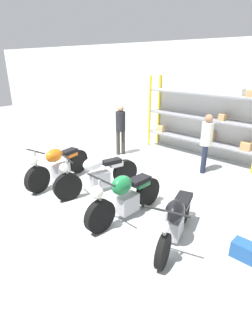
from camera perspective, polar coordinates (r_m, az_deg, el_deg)
name	(u,v)px	position (r m, az deg, el deg)	size (l,w,h in m)	color
ground_plane	(114,201)	(6.09, -2.62, -7.15)	(30.00, 30.00, 0.00)	#B2B7B7
back_wall	(215,101)	(9.08, 18.73, 13.74)	(30.00, 0.08, 3.60)	silver
shelving_rack	(205,119)	(8.89, 16.74, 10.20)	(3.89, 0.63, 2.50)	yellow
motorcycle_orange	(58,165)	(7.04, -14.54, 0.55)	(0.72, 2.10, 1.05)	black
motorcycle_white	(97,175)	(6.33, -6.24, -1.51)	(0.81, 2.18, 1.02)	black
motorcycle_green	(125,197)	(5.26, -0.22, -6.26)	(0.73, 2.02, 1.08)	black
motorcycle_black	(176,219)	(4.70, 10.82, -10.77)	(0.88, 1.88, 0.99)	black
person_browsing	(206,139)	(7.61, 17.10, 6.03)	(0.41, 0.41, 1.66)	#1E2338
person_near_rack	(121,126)	(8.76, -1.20, 9.15)	(0.43, 0.43, 1.67)	#38332D
toolbox	(246,251)	(4.86, 24.66, -16.15)	(0.44, 0.26, 0.28)	#1E4C8C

